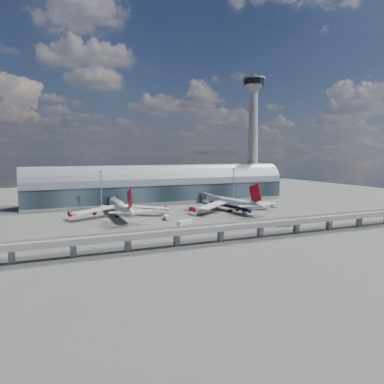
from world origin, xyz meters
name	(u,v)px	position (x,y,z in m)	size (l,w,h in m)	color
ground	(206,217)	(0.00, 0.00, 0.00)	(500.00, 500.00, 0.00)	#474744
taxi_lines	(191,212)	(0.00, 22.11, 0.01)	(200.00, 80.12, 0.01)	gold
terminal	(162,187)	(0.00, 77.99, 11.34)	(200.00, 30.00, 28.00)	#1F2C34
control_tower	(253,136)	(85.00, 83.00, 51.64)	(19.00, 19.00, 103.00)	gray
guideway	(260,225)	(0.00, -55.00, 5.29)	(220.00, 8.50, 7.20)	gray
floodlight_mast_left	(101,189)	(-50.00, 55.00, 13.63)	(3.00, 0.70, 25.70)	gray
floodlight_mast_right	(233,184)	(50.00, 55.00, 13.63)	(3.00, 0.70, 25.70)	gray
airliner_left	(121,207)	(-44.58, 21.91, 5.46)	(59.69, 62.69, 19.12)	white
airliner_right	(232,203)	(25.53, 14.74, 5.14)	(59.77, 62.50, 19.83)	white
jet_bridge_left	(116,201)	(-41.01, 53.12, 5.18)	(4.40, 28.00, 7.25)	gray
jet_bridge_right	(211,197)	(28.84, 51.18, 5.18)	(4.40, 32.00, 7.25)	gray
service_truck_0	(167,218)	(-23.80, 1.69, 1.28)	(2.46, 6.11, 2.48)	silver
service_truck_1	(201,212)	(2.20, 11.14, 1.45)	(5.04, 2.62, 2.88)	silver
service_truck_2	(185,223)	(-22.04, -20.54, 1.73)	(9.43, 6.34, 3.33)	silver
service_truck_3	(247,210)	(30.49, 4.91, 1.44)	(5.24, 5.99, 2.81)	silver
service_truck_4	(274,205)	(60.23, 17.58, 1.44)	(2.97, 5.17, 2.85)	silver
service_truck_5	(105,208)	(-48.39, 49.98, 1.55)	(6.27, 5.99, 3.03)	silver
cargo_train_0	(151,230)	(-40.89, -24.38, 0.84)	(7.37, 3.13, 1.61)	gray
cargo_train_1	(283,225)	(23.58, -40.37, 0.81)	(9.38, 3.17, 1.55)	gray
cargo_train_2	(267,222)	(20.27, -31.27, 0.88)	(7.73, 3.54, 1.70)	gray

